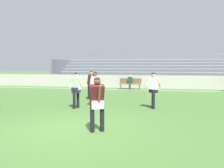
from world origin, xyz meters
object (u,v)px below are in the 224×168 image
player_white_challenging (95,86)px  soccer_ball (101,103)px  player_white_overlapping (153,87)px  spectator_seated (130,81)px  bleacher_stand (158,71)px  player_dark_dropping_back (97,100)px  player_dark_wide_right (91,82)px  bench_near_bin (130,83)px  player_white_on_ball (76,87)px

player_white_challenging → soccer_ball: bearing=48.0°
soccer_ball → player_white_overlapping: bearing=-3.8°
soccer_ball → spectator_seated: bearing=88.9°
bleacher_stand → spectator_seated: size_ratio=17.29×
player_dark_dropping_back → player_dark_wide_right: player_dark_wide_right is taller
bench_near_bin → player_white_overlapping: player_white_overlapping is taller
bench_near_bin → player_white_on_ball: size_ratio=1.10×
bench_near_bin → soccer_ball: 8.66m
spectator_seated → soccer_ball: 8.56m
player_white_challenging → player_white_overlapping: bearing=1.9°
bench_near_bin → player_dark_dropping_back: (0.92, -13.20, 0.41)m
bleacher_stand → soccer_ball: bleacher_stand is taller
player_white_challenging → bleacher_stand: bearing=79.8°
bench_near_bin → soccer_ball: size_ratio=8.18×
bench_near_bin → player_dark_wide_right: player_dark_wide_right is taller
spectator_seated → player_white_on_ball: 9.56m
player_white_overlapping → player_dark_wide_right: bearing=148.5°
player_white_overlapping → bench_near_bin: bearing=104.7°
player_white_challenging → player_white_on_ball: (-0.71, -0.70, -0.01)m
bleacher_stand → player_dark_dropping_back: bearing=-93.7°
spectator_seated → bench_near_bin: bearing=90.0°
bleacher_stand → bench_near_bin: 5.39m
spectator_seated → player_dark_dropping_back: 13.12m
spectator_seated → player_white_challenging: (-0.39, -8.79, 0.29)m
spectator_seated → player_dark_dropping_back: bearing=-86.0°
player_dark_wide_right → bleacher_stand: bearing=73.5°
bench_near_bin → bleacher_stand: bearing=66.8°
player_white_overlapping → soccer_ball: 2.63m
bleacher_stand → spectator_seated: bearing=-112.8°
player_white_on_ball → player_white_challenging: bearing=44.8°
bleacher_stand → player_dark_wide_right: 11.98m
bleacher_stand → player_dark_wide_right: (-3.41, -11.48, -0.39)m
bleacher_stand → player_white_overlapping: size_ratio=12.73×
bleacher_stand → player_dark_wide_right: size_ratio=12.64×
spectator_seated → player_dark_dropping_back: (0.92, -13.08, 0.25)m
bench_near_bin → spectator_seated: size_ratio=1.49×
player_dark_wide_right → soccer_ball: (1.14, -2.06, -0.87)m
player_dark_wide_right → player_white_challenging: bearing=-68.4°
bench_near_bin → player_white_overlapping: bearing=-75.3°
bench_near_bin → spectator_seated: spectator_seated is taller
player_white_overlapping → player_dark_dropping_back: bearing=-107.7°
player_white_on_ball → player_dark_wide_right: bearing=94.0°
soccer_ball → bench_near_bin: bearing=88.9°
player_dark_dropping_back → player_dark_wide_right: (-2.23, 6.61, 0.03)m
bench_near_bin → spectator_seated: bearing=-90.0°
bench_near_bin → spectator_seated: (-0.00, -0.12, 0.16)m
bleacher_stand → bench_near_bin: (-2.10, -4.89, -0.83)m
bleacher_stand → bench_near_bin: bearing=-113.2°
player_white_on_ball → player_dark_wide_right: 3.03m
player_dark_dropping_back → bleacher_stand: bearing=86.3°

